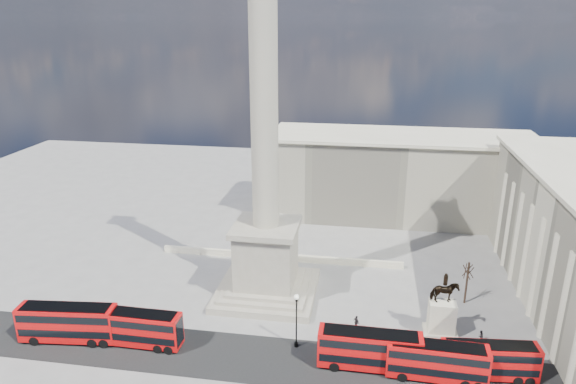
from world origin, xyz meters
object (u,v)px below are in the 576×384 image
(red_bus_a, at_px, (137,328))
(pedestrian_walking, at_px, (409,341))
(pedestrian_crossing, at_px, (356,322))
(red_bus_d, at_px, (437,361))
(nelsons_column, at_px, (266,210))
(red_bus_c, at_px, (490,360))
(victorian_lamp, at_px, (296,316))
(equestrian_statue, at_px, (442,313))
(red_bus_e, at_px, (69,323))
(red_bus_b, at_px, (370,350))
(pedestrian_standing, at_px, (480,336))

(red_bus_a, distance_m, pedestrian_walking, 33.02)
(red_bus_a, relative_size, pedestrian_crossing, 6.05)
(red_bus_a, distance_m, red_bus_d, 35.28)
(nelsons_column, bearing_deg, pedestrian_walking, -26.96)
(red_bus_a, xyz_separation_m, red_bus_c, (41.05, 0.55, -0.14))
(victorian_lamp, height_order, equestrian_statue, equestrian_statue)
(victorian_lamp, relative_size, pedestrian_crossing, 3.89)
(red_bus_e, relative_size, pedestrian_crossing, 6.56)
(equestrian_statue, bearing_deg, red_bus_b, -136.82)
(red_bus_e, bearing_deg, nelsons_column, 29.10)
(equestrian_statue, height_order, pedestrian_walking, equestrian_statue)
(red_bus_c, height_order, red_bus_d, red_bus_d)
(equestrian_statue, bearing_deg, red_bus_c, -60.89)
(pedestrian_standing, xyz_separation_m, pedestrian_crossing, (-15.24, 0.36, 0.16))
(red_bus_a, distance_m, red_bus_e, 8.65)
(nelsons_column, relative_size, pedestrian_walking, 28.51)
(equestrian_statue, distance_m, pedestrian_crossing, 10.74)
(equestrian_statue, bearing_deg, victorian_lamp, -162.40)
(red_bus_e, bearing_deg, red_bus_b, -4.94)
(nelsons_column, distance_m, pedestrian_walking, 25.03)
(equestrian_statue, xyz_separation_m, pedestrian_walking, (-4.10, -3.58, -2.10))
(red_bus_c, xyz_separation_m, red_bus_e, (-49.68, -1.09, 0.30))
(victorian_lamp, distance_m, equestrian_statue, 18.51)
(red_bus_a, relative_size, red_bus_b, 0.96)
(pedestrian_walking, bearing_deg, red_bus_c, -17.15)
(victorian_lamp, bearing_deg, red_bus_d, -11.68)
(pedestrian_walking, bearing_deg, red_bus_a, -162.84)
(red_bus_c, height_order, equestrian_statue, equestrian_statue)
(nelsons_column, relative_size, equestrian_statue, 5.84)
(red_bus_e, distance_m, pedestrian_standing, 50.75)
(red_bus_a, distance_m, equestrian_statue, 37.68)
(red_bus_d, relative_size, victorian_lamp, 1.53)
(red_bus_c, distance_m, equestrian_statue, 8.85)
(red_bus_a, distance_m, pedestrian_standing, 42.15)
(red_bus_e, height_order, victorian_lamp, victorian_lamp)
(pedestrian_crossing, bearing_deg, pedestrian_walking, -156.31)
(red_bus_c, relative_size, pedestrian_walking, 6.08)
(red_bus_c, bearing_deg, victorian_lamp, 169.19)
(nelsons_column, bearing_deg, red_bus_e, -145.11)
(victorian_lamp, distance_m, pedestrian_walking, 14.05)
(red_bus_b, height_order, pedestrian_crossing, red_bus_b)
(red_bus_c, xyz_separation_m, pedestrian_walking, (-8.39, 4.12, -1.35))
(red_bus_b, distance_m, equestrian_statue, 12.06)
(pedestrian_walking, bearing_deg, pedestrian_crossing, 163.59)
(victorian_lamp, height_order, pedestrian_walking, victorian_lamp)
(pedestrian_standing, bearing_deg, red_bus_c, 43.50)
(red_bus_e, bearing_deg, pedestrian_crossing, 7.55)
(red_bus_e, bearing_deg, pedestrian_standing, 3.18)
(red_bus_e, distance_m, pedestrian_crossing, 35.86)
(red_bus_b, relative_size, red_bus_e, 0.96)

